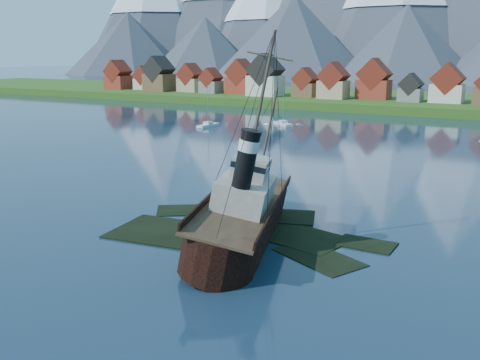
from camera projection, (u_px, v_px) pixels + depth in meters
The scene contains 8 objects.
ground at pixel (222, 235), 60.23m from camera, with size 1400.00×1400.00×0.00m, color #172B40.
shoal at pixel (245, 235), 61.26m from camera, with size 31.71×21.24×1.14m.
shore_bank at pixel (458, 107), 203.36m from camera, with size 600.00×80.00×3.20m, color #294E16.
seawall at pixel (440, 117), 171.37m from camera, with size 600.00×2.50×2.00m, color #3F3D38.
town at pixel (360, 83), 202.45m from camera, with size 250.96×16.69×17.30m.
tugboat_wreck at pixel (244, 211), 59.06m from camera, with size 6.95×29.96×23.75m.
sailboat_b at pixel (208, 126), 149.29m from camera, with size 2.38×8.44×12.13m.
sailboat_c at pixel (283, 124), 152.81m from camera, with size 8.19×7.40×11.40m.
Camera 1 is at (30.40, -48.47, 19.91)m, focal length 40.00 mm.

